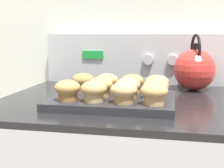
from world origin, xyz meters
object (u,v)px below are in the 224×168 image
(muffin_r0_c0, at_px, (67,90))
(muffin_r1_c3, at_px, (156,88))
(muffin_r2_c2, at_px, (132,83))
(muffin_r0_c3, at_px, (154,93))
(muffin_pan, at_px, (114,100))
(muffin_r2_c3, at_px, (157,84))
(muffin_r1_c1, at_px, (101,86))
(muffin_r2_c1, at_px, (107,82))
(muffin_r0_c2, at_px, (124,92))
(muffin_r0_c1, at_px, (94,91))
(tea_kettle, at_px, (195,69))
(muffin_r1_c2, at_px, (128,87))
(muffin_r2_c0, at_px, (83,81))

(muffin_r0_c0, distance_m, muffin_r1_c3, 0.25)
(muffin_r2_c2, bearing_deg, muffin_r0_c3, -63.44)
(muffin_pan, bearing_deg, muffin_r2_c3, 33.37)
(muffin_r0_c3, xyz_separation_m, muffin_r2_c2, (-0.08, 0.16, 0.00))
(muffin_r2_c2, bearing_deg, muffin_r1_c3, -45.57)
(muffin_r1_c3, xyz_separation_m, muffin_r2_c3, (-0.00, 0.08, 0.00))
(muffin_r1_c1, bearing_deg, muffin_r2_c1, 89.37)
(muffin_r0_c2, bearing_deg, muffin_r0_c3, -0.75)
(muffin_r0_c2, bearing_deg, muffin_r1_c3, 44.86)
(muffin_r0_c3, height_order, muffin_r1_c1, same)
(muffin_r0_c2, distance_m, muffin_r2_c1, 0.18)
(muffin_r0_c2, bearing_deg, muffin_r1_c1, 136.45)
(muffin_r0_c3, bearing_deg, muffin_r0_c1, 178.48)
(muffin_r0_c2, height_order, muffin_r2_c3, same)
(muffin_r2_c3, bearing_deg, muffin_r2_c2, 178.60)
(muffin_pan, distance_m, muffin_r0_c1, 0.10)
(muffin_r1_c1, bearing_deg, muffin_r1_c3, 0.29)
(muffin_r1_c3, xyz_separation_m, muffin_r2_c1, (-0.16, 0.08, 0.00))
(tea_kettle, bearing_deg, muffin_r2_c1, -144.18)
(muffin_r1_c2, xyz_separation_m, muffin_r1_c3, (0.08, -0.00, 0.00))
(muffin_r1_c3, distance_m, muffin_r2_c1, 0.18)
(muffin_r2_c3, xyz_separation_m, tea_kettle, (0.12, 0.21, 0.03))
(muffin_r0_c1, xyz_separation_m, muffin_r2_c2, (0.08, 0.16, 0.00))
(muffin_r1_c2, bearing_deg, tea_kettle, 54.72)
(muffin_r0_c3, bearing_deg, muffin_r1_c2, 135.45)
(muffin_r0_c0, xyz_separation_m, muffin_r0_c2, (0.16, -0.00, 0.00))
(muffin_r2_c0, height_order, muffin_r2_c2, same)
(muffin_r1_c1, relative_size, muffin_r1_c2, 1.00)
(muffin_r1_c2, bearing_deg, muffin_r0_c0, -154.17)
(muffin_r2_c0, height_order, tea_kettle, tea_kettle)
(muffin_r0_c0, bearing_deg, muffin_r0_c1, 0.24)
(muffin_r0_c1, bearing_deg, muffin_r1_c1, 89.29)
(muffin_r0_c0, relative_size, muffin_r0_c2, 1.00)
(muffin_r2_c1, relative_size, tea_kettle, 0.35)
(muffin_r0_c3, height_order, muffin_r2_c2, same)
(muffin_r0_c3, bearing_deg, muffin_r2_c2, 116.56)
(muffin_r0_c0, relative_size, muffin_r2_c3, 1.00)
(muffin_pan, height_order, muffin_r2_c0, muffin_r2_c0)
(muffin_r2_c2, xyz_separation_m, tea_kettle, (0.20, 0.21, 0.03))
(muffin_r1_c1, xyz_separation_m, tea_kettle, (0.29, 0.29, 0.03))
(muffin_r0_c1, xyz_separation_m, muffin_r1_c3, (0.16, 0.08, 0.00))
(muffin_r0_c3, bearing_deg, muffin_r2_c1, 135.00)
(muffin_r0_c0, bearing_deg, muffin_r0_c2, -1.07)
(muffin_r0_c1, relative_size, muffin_r2_c2, 1.00)
(muffin_r2_c2, bearing_deg, muffin_r0_c0, -135.19)
(muffin_pan, distance_m, muffin_r0_c3, 0.15)
(muffin_r1_c3, bearing_deg, tea_kettle, 66.95)
(muffin_r0_c0, relative_size, muffin_r0_c3, 1.00)
(muffin_r0_c0, distance_m, muffin_r1_c1, 0.11)
(muffin_r0_c0, bearing_deg, muffin_r2_c1, 64.00)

